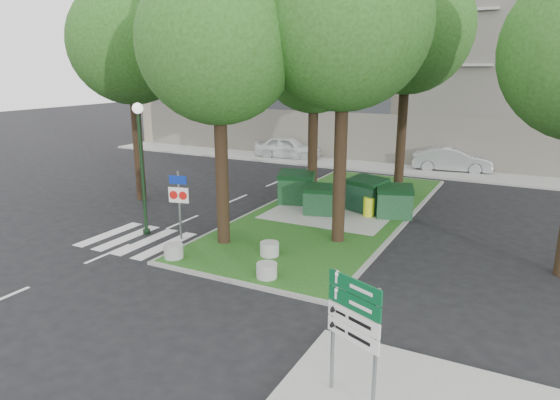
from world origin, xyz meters
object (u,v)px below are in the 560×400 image
Objects in this scene: bollard_left at (174,251)px; bollard_right at (267,270)px; litter_bin at (369,207)px; car_silver at (452,159)px; traffic_sign_pole at (179,196)px; car_white at (288,148)px; dumpster_a at (297,188)px; tree_median_near_left at (221,26)px; tree_median_near_right at (348,4)px; dumpster_c at (367,195)px; tree_street_left at (132,30)px; tree_median_mid at (317,45)px; tree_median_far at (411,14)px; dumpster_d at (394,202)px; street_lamp at (141,153)px; directional_sign at (354,322)px; bollard_mid at (270,249)px; dumpster_b at (320,200)px.

bollard_left reaches higher than bollard_right.
litter_bin is 11.71m from car_silver.
car_white is (-3.96, 16.63, -0.86)m from traffic_sign_pole.
dumpster_a is at bearing 172.14° from litter_bin.
tree_median_near_right reaches higher than tree_median_near_left.
tree_street_left is at bearing -142.63° from dumpster_c.
tree_median_far reaches higher than tree_median_mid.
dumpster_a is 3.02× the size of bollard_right.
car_silver is at bearing 68.15° from dumpster_d.
street_lamp is (-6.13, 1.70, 2.72)m from bollard_right.
traffic_sign_pole is (1.56, 0.09, -1.44)m from street_lamp.
dumpster_c is 3.13× the size of bollard_right.
directional_sign is 25.89m from car_white.
litter_bin is at bearing 56.95° from tree_median_near_left.
directional_sign is at bearing -49.90° from bollard_mid.
bollard_left is at bearing -135.90° from tree_median_near_right.
tree_median_far reaches higher than car_silver.
dumpster_b reaches higher than bollard_left.
dumpster_d is at bearing 4.54° from dumpster_b.
bollard_left is 0.14× the size of car_white.
tree_median_far is at bearing 86.76° from litter_bin.
bollard_mid is at bearing 154.04° from directional_sign.
street_lamp is at bearing 146.37° from car_silver.
dumpster_a is 3.21m from dumpster_c.
directional_sign is at bearing -73.80° from litter_bin.
directional_sign is (6.88, -12.03, 0.90)m from dumpster_a.
dumpster_d is 1.05m from litter_bin.
litter_bin is (1.51, 5.78, 0.17)m from bollard_mid.
bollard_left is 3.43m from bollard_right.
tree_median_mid is at bearing 158.35° from litter_bin.
tree_median_near_right is 18.57× the size of bollard_left.
dumpster_c is 6.59m from bollard_mid.
dumpster_c is at bearing 95.16° from tree_median_near_right.
dumpster_a is (-3.76, -3.69, -7.49)m from tree_median_far.
car_silver is at bearing 60.39° from dumpster_b.
car_silver is (4.91, 16.94, -6.57)m from tree_median_near_left.
bollard_mid is (-1.74, -9.95, -7.98)m from tree_median_far.
tree_street_left is 10.00m from dumpster_a.
dumpster_c reaches higher than car_white.
car_white is at bearing 84.58° from tree_street_left.
tree_median_far is 2.65× the size of car_white.
directional_sign is at bearing -42.39° from tree_median_near_left.
dumpster_a is 0.41× the size of car_silver.
dumpster_b is at bearing -59.80° from tree_median_mid.
dumpster_b is 5.20m from bollard_mid.
car_white is (-10.19, 10.68, -0.00)m from dumpster_d.
tree_street_left reaches higher than tree_median_mid.
dumpster_d is 7.93m from bollard_right.
street_lamp reaches higher than dumpster_a.
dumpster_c is (3.20, 0.20, -0.00)m from dumpster_a.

